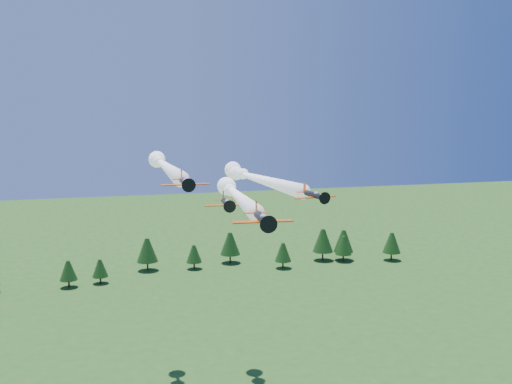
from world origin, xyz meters
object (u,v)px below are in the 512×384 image
object	(u,v)px
plane_right	(255,178)
plane_left	(164,165)
plane_slot	(226,203)
plane_lead	(236,194)

from	to	relation	value
plane_right	plane_left	bearing A→B (deg)	165.49
plane_left	plane_slot	distance (m)	22.82
plane_right	plane_lead	bearing A→B (deg)	-127.14
plane_lead	plane_slot	distance (m)	8.07
plane_left	plane_right	bearing A→B (deg)	-8.06
plane_slot	plane_left	bearing A→B (deg)	114.36
plane_slot	plane_right	bearing A→B (deg)	65.81
plane_lead	plane_slot	xyz separation A→B (m)	(-3.37, -7.32, -0.28)
plane_right	plane_slot	bearing A→B (deg)	-124.83
plane_lead	plane_left	distance (m)	18.09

